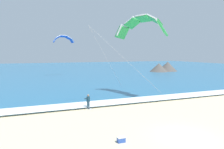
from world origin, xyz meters
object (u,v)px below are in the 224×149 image
cooler_box (121,139)px  kite_primary (142,24)px  kitesurfer (88,101)px  surfboard (88,109)px  kite_distant (63,38)px

cooler_box → kite_primary: bearing=55.8°
kite_primary → cooler_box: size_ratio=18.43×
kitesurfer → cooler_box: 9.65m
surfboard → kite_distant: bearing=86.4°
kitesurfer → kite_distant: size_ratio=0.29×
surfboard → cooler_box: cooler_box is taller
kite_primary → kite_distant: (-6.71, 30.57, -0.04)m
kite_primary → kite_distant: kite_primary is taller
surfboard → kitesurfer: bearing=115.6°
kitesurfer → kite_distant: bearing=86.4°
kite_primary → kitesurfer: bearing=-158.4°
cooler_box → kitesurfer: bearing=89.5°
kitesurfer → kite_distant: kite_distant is taller
surfboard → kitesurfer: 0.91m
kitesurfer → surfboard: bearing=-64.4°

